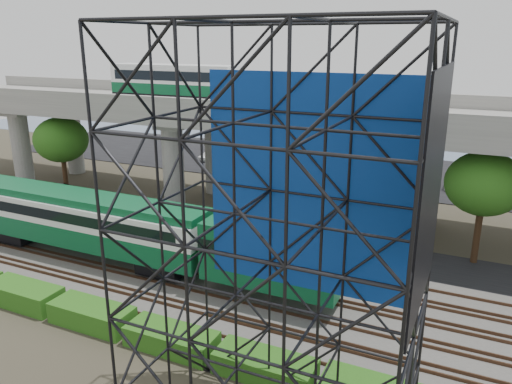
% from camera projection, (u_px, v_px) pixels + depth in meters
% --- Properties ---
extents(ground, '(140.00, 140.00, 0.00)m').
position_uv_depth(ground, '(200.00, 303.00, 28.61)').
color(ground, '#474233').
rests_on(ground, ground).
extents(ballast_bed, '(90.00, 12.00, 0.20)m').
position_uv_depth(ballast_bed, '(217.00, 287.00, 30.31)').
color(ballast_bed, slate).
rests_on(ballast_bed, ground).
extents(service_road, '(90.00, 5.00, 0.08)m').
position_uv_depth(service_road, '(272.00, 239.00, 37.70)').
color(service_road, black).
rests_on(service_road, ground).
extents(parking_lot, '(90.00, 18.00, 0.08)m').
position_uv_depth(parking_lot, '(351.00, 169.00, 58.07)').
color(parking_lot, black).
rests_on(parking_lot, ground).
extents(harbor_water, '(140.00, 40.00, 0.03)m').
position_uv_depth(harbor_water, '(388.00, 137.00, 77.15)').
color(harbor_water, '#4B5F7B').
rests_on(harbor_water, ground).
extents(rail_tracks, '(90.00, 9.52, 0.16)m').
position_uv_depth(rail_tracks, '(217.00, 284.00, 30.26)').
color(rail_tracks, '#472D1E').
rests_on(rail_tracks, ballast_bed).
extents(commuter_train, '(29.30, 3.06, 4.30)m').
position_uv_depth(commuter_train, '(107.00, 224.00, 32.80)').
color(commuter_train, black).
rests_on(commuter_train, rail_tracks).
extents(overpass, '(80.00, 12.00, 12.40)m').
position_uv_depth(overpass, '(290.00, 120.00, 40.42)').
color(overpass, '#9E9B93').
rests_on(overpass, ground).
extents(scaffold_tower, '(9.36, 6.36, 15.00)m').
position_uv_depth(scaffold_tower, '(276.00, 264.00, 16.27)').
color(scaffold_tower, black).
rests_on(scaffold_tower, ground).
extents(hedge_strip, '(34.60, 1.80, 1.20)m').
position_uv_depth(hedge_strip, '(171.00, 338.00, 24.31)').
color(hedge_strip, '#225112').
rests_on(hedge_strip, ground).
extents(trees, '(40.94, 16.94, 7.69)m').
position_uv_depth(trees, '(249.00, 148.00, 42.87)').
color(trees, '#382314').
rests_on(trees, ground).
extents(suv, '(5.48, 2.68, 1.50)m').
position_uv_depth(suv, '(63.00, 193.00, 46.42)').
color(suv, black).
rests_on(suv, service_road).
extents(parked_cars, '(35.44, 9.59, 1.31)m').
position_uv_depth(parked_cars, '(354.00, 165.00, 57.46)').
color(parked_cars, white).
rests_on(parked_cars, parking_lot).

